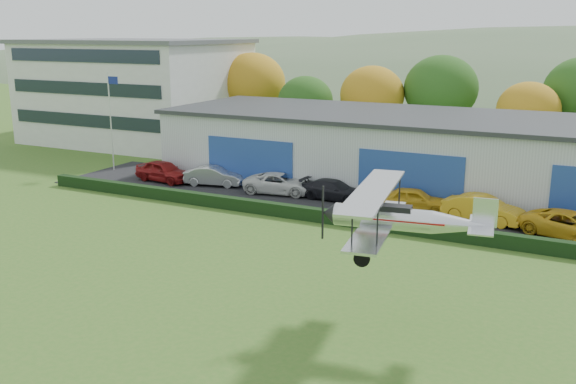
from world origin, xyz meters
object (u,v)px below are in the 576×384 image
at_px(car_5, 483,209).
at_px(flagpole, 111,113).
at_px(car_4, 414,200).
at_px(car_0, 164,171).
at_px(car_2, 280,183).
at_px(office_block, 137,90).
at_px(car_1, 214,176).
at_px(car_3, 334,190).
at_px(hangar, 433,152).
at_px(biplane, 398,217).
at_px(car_6, 572,226).

bearing_deg(car_5, flagpole, 97.62).
bearing_deg(car_4, flagpole, 77.39).
bearing_deg(car_5, car_0, 100.51).
bearing_deg(flagpole, car_2, -3.07).
bearing_deg(car_0, flagpole, 82.97).
height_order(office_block, car_5, office_block).
distance_m(car_1, car_3, 9.55).
bearing_deg(car_1, car_5, -105.54).
xyz_separation_m(office_block, flagpole, (8.12, -13.00, -0.43)).
xyz_separation_m(hangar, car_1, (-14.56, -6.89, -1.88)).
height_order(flagpole, car_4, flagpole).
relative_size(hangar, car_2, 7.87).
height_order(hangar, car_2, hangar).
distance_m(hangar, car_2, 11.49).
bearing_deg(biplane, office_block, 132.15).
xyz_separation_m(hangar, car_4, (0.66, -7.05, -1.85)).
relative_size(hangar, car_3, 8.73).
relative_size(hangar, office_block, 1.97).
bearing_deg(car_0, car_4, -81.94).
height_order(car_0, car_6, car_0).
distance_m(office_block, flagpole, 15.33).
height_order(car_4, biplane, biplane).
xyz_separation_m(car_5, biplane, (-0.46, -16.27, 3.73)).
bearing_deg(car_3, car_6, -94.29).
relative_size(car_4, biplane, 0.60).
bearing_deg(car_3, car_4, -90.50).
xyz_separation_m(flagpole, car_6, (34.84, -2.62, -4.00)).
relative_size(car_2, car_5, 1.07).
bearing_deg(car_0, office_block, 51.30).
relative_size(car_0, car_2, 0.91).
bearing_deg(flagpole, hangar, 13.51).
relative_size(car_0, car_5, 0.98).
bearing_deg(car_4, car_5, -106.07).
bearing_deg(office_block, car_3, -26.15).
height_order(car_1, car_2, car_1).
bearing_deg(car_6, hangar, 68.32).
distance_m(hangar, car_1, 16.22).
distance_m(car_6, biplane, 16.55).
height_order(hangar, car_5, hangar).
xyz_separation_m(car_3, car_4, (5.67, -0.33, 0.08)).
distance_m(flagpole, car_5, 30.19).
xyz_separation_m(flagpole, car_0, (6.17, -1.51, -3.94)).
bearing_deg(car_1, hangar, -78.43).
distance_m(car_1, biplane, 25.77).
distance_m(hangar, biplane, 24.27).
relative_size(hangar, flagpole, 5.08).
relative_size(office_block, car_1, 4.69).
bearing_deg(office_block, car_4, -22.69).
relative_size(hangar, car_1, 9.24).
distance_m(car_5, biplane, 16.70).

